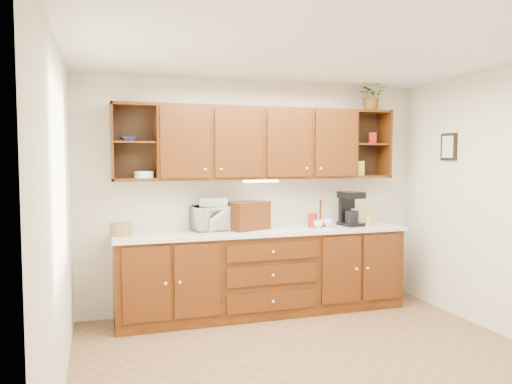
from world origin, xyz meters
TOP-DOWN VIEW (x-y plane):
  - floor at (0.00, 0.00)m, footprint 4.00×4.00m
  - ceiling at (0.00, 0.00)m, footprint 4.00×4.00m
  - back_wall at (0.00, 1.75)m, footprint 4.00×0.00m
  - left_wall at (-2.00, 0.00)m, footprint 0.00×3.50m
  - base_cabinets at (0.00, 1.45)m, footprint 3.20×0.60m
  - countertop at (0.00, 1.44)m, footprint 3.24×0.64m
  - upper_cabinets at (0.01, 1.59)m, footprint 3.20×0.33m
  - undercabinet_light at (0.00, 1.53)m, footprint 0.40×0.05m
  - framed_picture at (1.98, 0.90)m, footprint 0.03×0.24m
  - wicker_basket at (-1.52, 1.48)m, footprint 0.24×0.24m
  - microwave at (-0.53, 1.57)m, footprint 0.50×0.36m
  - towel_stack at (-0.53, 1.57)m, footprint 0.35×0.29m
  - wine_bottle at (-0.56, 1.59)m, footprint 0.09×0.09m
  - woven_tray at (-0.57, 1.69)m, footprint 0.33×0.15m
  - bread_box at (-0.17, 1.49)m, footprint 0.51×0.43m
  - mug_tree at (0.70, 1.46)m, footprint 0.28×0.28m
  - canister_red at (0.59, 1.44)m, footprint 0.14×0.14m
  - canister_white at (1.14, 1.52)m, footprint 0.10×0.10m
  - canister_yellow at (1.28, 1.41)m, footprint 0.11×0.11m
  - coffee_maker at (1.06, 1.44)m, footprint 0.25×0.30m
  - bowl_stack at (-1.43, 1.56)m, footprint 0.20×0.20m
  - plate_stack at (-1.27, 1.56)m, footprint 0.22×0.22m
  - pantry_box_yellow at (1.26, 1.58)m, footprint 0.11×0.10m
  - pantry_box_red at (1.41, 1.57)m, footprint 0.10×0.09m
  - potted_plant at (1.39, 1.54)m, footprint 0.38×0.35m

SIDE VIEW (x-z plane):
  - floor at x=0.00m, z-range 0.00..0.00m
  - base_cabinets at x=0.00m, z-range 0.00..0.90m
  - countertop at x=0.00m, z-range 0.90..0.94m
  - woven_tray at x=-0.57m, z-range 0.79..1.11m
  - mug_tree at x=0.70m, z-range 0.83..1.15m
  - canister_yellow at x=1.28m, z-range 0.94..1.05m
  - wicker_basket at x=-1.52m, z-range 0.94..1.07m
  - canister_red at x=0.59m, z-range 0.94..1.10m
  - canister_white at x=1.14m, z-range 0.94..1.13m
  - microwave at x=-0.53m, z-range 0.94..1.21m
  - wine_bottle at x=-0.56m, z-range 0.94..1.22m
  - bread_box at x=-0.17m, z-range 0.94..1.25m
  - coffee_maker at x=1.06m, z-range 0.93..1.33m
  - towel_stack at x=-0.53m, z-range 1.21..1.30m
  - back_wall at x=0.00m, z-range -0.70..3.30m
  - left_wall at x=-2.00m, z-range -0.45..3.05m
  - undercabinet_light at x=0.00m, z-range 1.46..1.48m
  - plate_stack at x=-1.27m, z-range 1.52..1.59m
  - pantry_box_yellow at x=1.26m, z-range 1.52..1.69m
  - framed_picture at x=1.98m, z-range 1.70..2.00m
  - upper_cabinets at x=0.01m, z-range 1.49..2.29m
  - bowl_stack at x=-1.43m, z-range 1.90..1.94m
  - pantry_box_red at x=1.41m, z-range 1.90..2.03m
  - potted_plant at x=1.39m, z-range 2.29..2.64m
  - ceiling at x=0.00m, z-range 2.60..2.60m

